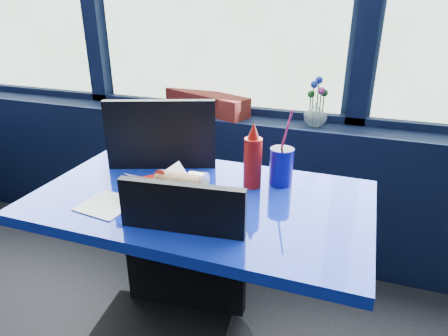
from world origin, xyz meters
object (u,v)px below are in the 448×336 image
(chair_near_front, at_px, (166,312))
(near_table, at_px, (202,239))
(planter_box, at_px, (206,102))
(food_basket, at_px, (168,189))
(ketchup_bottle, at_px, (253,159))
(soda_cup, at_px, (281,166))
(flower_vase, at_px, (316,111))
(chair_near_back, at_px, (187,189))

(chair_near_front, bearing_deg, near_table, 87.30)
(planter_box, relative_size, food_basket, 1.62)
(ketchup_bottle, relative_size, soda_cup, 0.83)
(soda_cup, bearing_deg, food_basket, -144.34)
(planter_box, distance_m, flower_vase, 0.63)
(chair_near_back, height_order, food_basket, chair_near_back)
(near_table, bearing_deg, flower_vase, 71.09)
(chair_near_back, bearing_deg, food_basket, 84.95)
(chair_near_front, distance_m, food_basket, 0.42)
(flower_vase, distance_m, soda_cup, 0.64)
(ketchup_bottle, bearing_deg, near_table, -136.14)
(near_table, xyz_separation_m, soda_cup, (0.25, 0.20, 0.26))
(near_table, bearing_deg, planter_box, 110.72)
(near_table, xyz_separation_m, planter_box, (-0.34, 0.90, 0.29))
(ketchup_bottle, bearing_deg, soda_cup, 30.21)
(near_table, relative_size, chair_near_back, 1.16)
(food_basket, bearing_deg, soda_cup, 59.93)
(planter_box, bearing_deg, soda_cup, -27.75)
(chair_near_front, distance_m, planter_box, 1.34)
(chair_near_front, height_order, planter_box, chair_near_front)
(chair_near_front, xyz_separation_m, flower_vase, (0.26, 1.18, 0.35))
(chair_near_back, bearing_deg, flower_vase, -154.28)
(chair_near_front, xyz_separation_m, planter_box, (-0.37, 1.25, 0.33))
(food_basket, bearing_deg, chair_near_back, 130.12)
(chair_near_back, height_order, flower_vase, flower_vase)
(chair_near_front, bearing_deg, food_basket, 106.38)
(near_table, distance_m, flower_vase, 0.94)
(chair_near_front, relative_size, food_basket, 2.69)
(ketchup_bottle, bearing_deg, food_basket, -142.43)
(chair_near_back, bearing_deg, near_table, 102.28)
(chair_near_front, bearing_deg, planter_box, 99.63)
(near_table, distance_m, ketchup_bottle, 0.36)
(chair_near_back, relative_size, planter_box, 1.90)
(chair_near_back, height_order, ketchup_bottle, chair_near_back)
(planter_box, bearing_deg, near_table, -47.15)
(flower_vase, xyz_separation_m, soda_cup, (-0.04, -0.63, -0.05))
(near_table, height_order, chair_near_front, chair_near_front)
(planter_box, distance_m, ketchup_bottle, 0.90)
(soda_cup, bearing_deg, chair_near_front, -112.21)
(chair_near_back, relative_size, soda_cup, 3.42)
(ketchup_bottle, distance_m, soda_cup, 0.12)
(chair_near_front, relative_size, flower_vase, 3.65)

